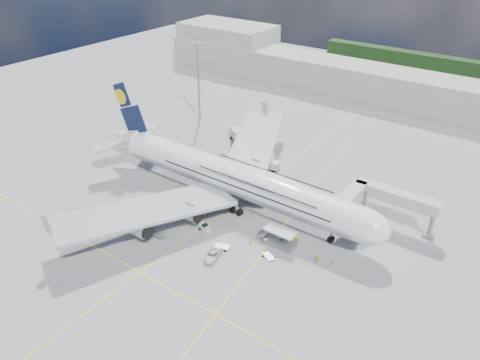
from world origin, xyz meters
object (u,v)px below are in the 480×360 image
Objects in this scene: cargo_loader at (279,240)px; cone_nose at (332,262)px; crew_nose at (298,238)px; crew_loader at (317,259)px; dolly_row_b at (160,202)px; service_van at (212,256)px; crew_van at (251,242)px; cone_tail at (91,166)px; dolly_row_a at (155,196)px; dolly_nose_far at (269,256)px; dolly_back at (131,199)px; cone_wing_left_outer at (270,148)px; jet_bridge at (377,198)px; dolly_row_c at (159,236)px; cone_wing_right_outer at (127,210)px; cone_wing_right_inner at (208,214)px; catering_truck_outer at (238,136)px; dolly_nose_near at (222,246)px; baggage_tug at (205,228)px; catering_truck_inner at (266,162)px; cone_wing_left_inner at (249,181)px; airliner at (235,179)px; crew_wing at (156,197)px; light_mast at (198,80)px; crew_tug at (144,233)px.

cargo_loader is 11.50m from cone_nose.
crew_loader is (6.31, -3.49, 0.00)m from crew_nose.
dolly_row_b is at bearing -173.30° from cargo_loader.
service_van is at bearing -126.00° from cargo_loader.
crew_van is (-7.37, -6.56, -0.11)m from crew_nose.
cone_tail is at bearing -139.31° from crew_loader.
cone_nose reaches higher than dolly_row_a.
dolly_row_b is 31.02m from dolly_nose_far.
dolly_back reaches higher than cone_wing_left_outer.
jet_bridge is 6.13× the size of dolly_nose_far.
crew_van is (-4.68, -3.54, -0.43)m from cargo_loader.
cone_wing_right_outer reaches higher than dolly_row_c.
dolly_back is at bearing 161.88° from dolly_row_c.
crew_loader is at bearing -63.89° from crew_nose.
cone_wing_right_outer is (-15.96, -9.67, 0.04)m from cone_wing_right_inner.
catering_truck_outer reaches higher than cone_nose.
dolly_back is at bearing -14.10° from cone_tail.
service_van is at bearing -97.25° from dolly_nose_near.
dolly_back is at bearing -154.42° from jet_bridge.
catering_truck_inner is at bearing 114.02° from baggage_tug.
cone_wing_left_inner is at bearing 9.95° from crew_van.
catering_truck_inner reaches higher than dolly_back.
airliner reaches higher than cone_nose.
dolly_row_a is 1.62× the size of crew_loader.
cone_tail is at bearing -179.24° from cargo_loader.
crew_van is (31.45, -38.64, -1.00)m from catering_truck_outer.
crew_wing is at bearing 62.02° from crew_van.
cargo_loader is at bearing -36.54° from light_mast.
catering_truck_inner is at bearing 91.63° from cone_wing_left_inner.
cone_tail is at bearing -131.20° from cone_wing_left_outer.
catering_truck_inner is (10.31, 29.21, 1.20)m from dolly_row_b.
cone_nose is (27.97, -6.11, -6.62)m from airliner.
cone_wing_right_outer reaches higher than cone_nose.
cargo_loader is 16.31m from baggage_tug.
cone_wing_left_outer is at bearing 119.21° from baggage_tug.
cone_wing_left_inner is (14.05, 19.43, -0.07)m from dolly_row_a.
cone_nose is (16.09, 4.53, -0.57)m from crew_van.
dolly_row_a is at bearing 107.59° from crew_tug.
dolly_row_a is 1.12× the size of dolly_row_b.
dolly_nose_near is 6.62× the size of cone_wing_right_inner.
dolly_nose_far is 54.22m from catering_truck_outer.
airliner is 11.10× the size of catering_truck_outer.
dolly_row_b is 1.64× the size of crew_van.
jet_bridge reaches higher than catering_truck_outer.
baggage_tug is 43.43m from cone_wing_left_outer.
cone_tail reaches higher than dolly_nose_near.
dolly_row_b is 39.56m from crew_loader.
crew_loader is at bearing 26.34° from dolly_row_c.
airliner is 23.71m from crew_tug.
catering_truck_inner is 33.04m from crew_van.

